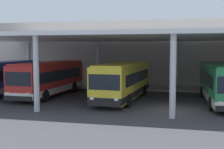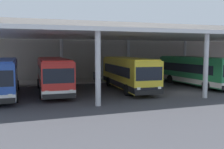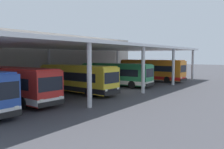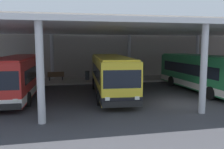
{
  "view_description": "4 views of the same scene",
  "coord_description": "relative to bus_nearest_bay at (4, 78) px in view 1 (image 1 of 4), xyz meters",
  "views": [
    {
      "loc": [
        0.46,
        -21.29,
        4.27
      ],
      "look_at": [
        -5.65,
        5.17,
        2.04
      ],
      "focal_mm": 47.82,
      "sensor_mm": 36.0,
      "label": 1
    },
    {
      "loc": [
        -14.56,
        -20.15,
        4.01
      ],
      "look_at": [
        -6.56,
        2.05,
        1.74
      ],
      "focal_mm": 42.18,
      "sensor_mm": 36.0,
      "label": 2
    },
    {
      "loc": [
        -23.85,
        -15.1,
        4.2
      ],
      "look_at": [
        0.85,
        2.4,
        1.85
      ],
      "focal_mm": 38.15,
      "sensor_mm": 36.0,
      "label": 3
    },
    {
      "loc": [
        -8.16,
        -15.17,
        4.09
      ],
      "look_at": [
        -4.06,
        4.41,
        1.6
      ],
      "focal_mm": 38.6,
      "sensor_mm": 36.0,
      "label": 4
    }
  ],
  "objects": [
    {
      "name": "platform_kerb",
      "position": [
        15.9,
        7.86,
        -1.57
      ],
      "size": [
        42.0,
        4.5,
        0.18
      ],
      "primitive_type": "cube",
      "color": "#A39E93",
      "rests_on": "ground"
    },
    {
      "name": "bus_middle_bay",
      "position": [
        11.62,
        -0.21,
        0.0
      ],
      "size": [
        3.3,
        10.69,
        3.17
      ],
      "color": "yellow",
      "rests_on": "ground"
    },
    {
      "name": "trash_bin",
      "position": [
        10.5,
        7.63,
        -0.98
      ],
      "size": [
        0.52,
        0.52,
        0.98
      ],
      "color": "#33383D",
      "rests_on": "platform_kerb"
    },
    {
      "name": "bench_waiting",
      "position": [
        7.06,
        7.93,
        -0.99
      ],
      "size": [
        1.8,
        0.45,
        0.92
      ],
      "color": "brown",
      "rests_on": "platform_kerb"
    },
    {
      "name": "ground_plane",
      "position": [
        15.9,
        -3.89,
        -1.66
      ],
      "size": [
        200.0,
        200.0,
        0.0
      ],
      "primitive_type": "plane",
      "color": "#3D3D42"
    },
    {
      "name": "station_building_facade",
      "position": [
        15.9,
        11.11,
        2.26
      ],
      "size": [
        48.0,
        1.6,
        7.83
      ],
      "primitive_type": "cube",
      "color": "#ADA399",
      "rests_on": "ground"
    },
    {
      "name": "bus_nearest_bay",
      "position": [
        0.0,
        0.0,
        0.0
      ],
      "size": [
        2.84,
        10.57,
        3.17
      ],
      "color": "#284CA8",
      "rests_on": "ground"
    },
    {
      "name": "bus_second_bay",
      "position": [
        4.42,
        0.57,
        0.0
      ],
      "size": [
        3.06,
        10.64,
        3.17
      ],
      "color": "red",
      "rests_on": "ground"
    },
    {
      "name": "bus_far_bay",
      "position": [
        19.62,
        -0.14,
        0.0
      ],
      "size": [
        2.95,
        10.6,
        3.17
      ],
      "color": "#28844C",
      "rests_on": "ground"
    },
    {
      "name": "canopy_shelter",
      "position": [
        15.9,
        1.61,
        3.63
      ],
      "size": [
        40.0,
        17.0,
        5.55
      ],
      "color": "silver",
      "rests_on": "ground"
    }
  ]
}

